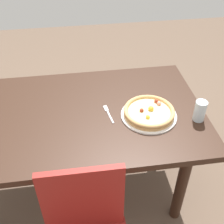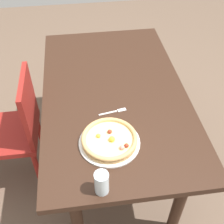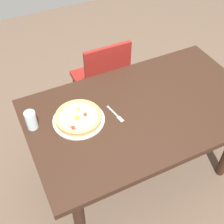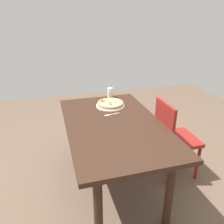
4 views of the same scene
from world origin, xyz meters
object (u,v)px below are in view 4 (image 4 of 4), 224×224
object	(u,v)px
drinking_glass	(110,93)
plate	(111,106)
pizza	(110,104)
fork	(111,115)
chair_near	(173,136)
dining_table	(114,132)

from	to	relation	value
drinking_glass	plate	bearing A→B (deg)	165.57
pizza	fork	bearing A→B (deg)	164.98
plate	chair_near	bearing A→B (deg)	-125.87
chair_near	pizza	distance (m)	0.76
plate	drinking_glass	xyz separation A→B (m)	(0.27, -0.07, 0.06)
drinking_glass	fork	bearing A→B (deg)	165.24
plate	pizza	xyz separation A→B (m)	(0.00, 0.00, 0.03)
fork	drinking_glass	bearing A→B (deg)	-114.73
fork	drinking_glass	size ratio (longest dim) A/B	1.34
dining_table	fork	distance (m)	0.21
plate	fork	world-z (taller)	plate
plate	dining_table	bearing A→B (deg)	168.52
drinking_glass	pizza	bearing A→B (deg)	165.46
pizza	drinking_glass	world-z (taller)	drinking_glass
chair_near	drinking_glass	distance (m)	0.91
dining_table	fork	xyz separation A→B (m)	(0.19, -0.02, 0.10)
chair_near	drinking_glass	bearing A→B (deg)	-143.17
dining_table	drinking_glass	distance (m)	0.72
dining_table	pizza	size ratio (longest dim) A/B	5.14
chair_near	fork	bearing A→B (deg)	-105.93
dining_table	fork	world-z (taller)	fork
pizza	drinking_glass	xyz separation A→B (m)	(0.27, -0.07, 0.03)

